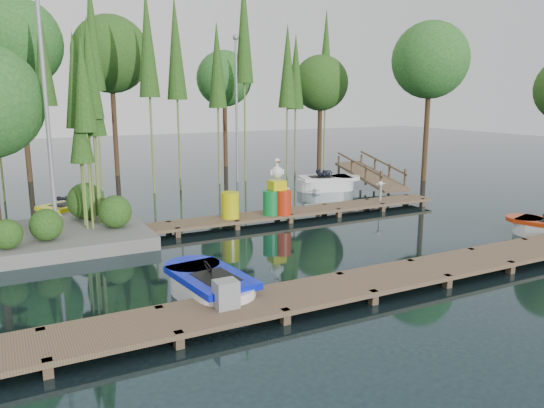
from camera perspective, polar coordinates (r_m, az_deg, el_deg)
name	(u,v)px	position (r m, az deg, el deg)	size (l,w,h in m)	color
ground_plane	(265,245)	(15.82, -0.77, -4.40)	(90.00, 90.00, 0.00)	#1C2F34
near_dock	(356,284)	(12.11, 9.01, -8.54)	(18.00, 1.50, 0.50)	brown
far_dock	(258,217)	(18.36, -1.51, -1.39)	(15.00, 1.20, 0.50)	brown
island	(16,137)	(16.91, -25.82, 6.46)	(6.20, 4.20, 6.75)	slate
tree_screen	(111,53)	(24.70, -16.90, 15.24)	(34.42, 18.53, 10.31)	#402C1B
lamp_island	(46,99)	(16.12, -23.18, 10.32)	(0.30, 0.30, 7.25)	gray
lamp_rear	(236,97)	(26.86, -3.85, 11.42)	(0.30, 0.30, 7.25)	gray
ramp	(371,175)	(25.86, 10.60, 3.07)	(1.50, 3.94, 1.49)	brown
boat_blue	(210,287)	(11.76, -6.68, -8.89)	(1.59, 2.94, 0.94)	white
boat_yellow_far	(71,211)	(20.43, -20.77, -0.67)	(2.86, 2.39, 1.32)	white
boat_white_far	(326,183)	(24.87, 5.88, 2.24)	(3.27, 2.14, 1.43)	white
utility_cabinet	(226,294)	(10.52, -4.97, -9.62)	(0.45, 0.38, 0.55)	gray
yellow_barrel	(230,205)	(17.83, -4.52, -0.12)	(0.59, 0.59, 0.89)	#CFCC0A
drum_cluster	(278,198)	(18.42, 0.69, 0.70)	(1.13, 1.03, 1.95)	#0D7930
seagull_post	(381,188)	(21.09, 11.61, 1.74)	(0.49, 0.26, 0.78)	gray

